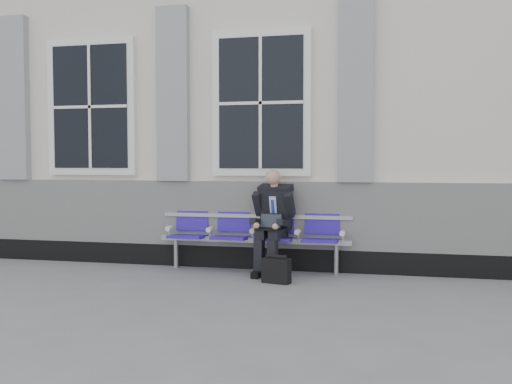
# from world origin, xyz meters

# --- Properties ---
(ground) EXTENTS (70.00, 70.00, 0.00)m
(ground) POSITION_xyz_m (0.00, 0.00, 0.00)
(ground) COLOR slate
(ground) RESTS_ON ground
(station_building) EXTENTS (14.40, 4.40, 4.49)m
(station_building) POSITION_xyz_m (-0.02, 3.47, 2.22)
(station_building) COLOR silver
(station_building) RESTS_ON ground
(bench) EXTENTS (2.60, 0.47, 0.91)m
(bench) POSITION_xyz_m (0.28, 1.32, 0.55)
(bench) COLOR #9EA0A3
(bench) RESTS_ON ground
(businessman) EXTENTS (0.56, 0.76, 1.36)m
(businessman) POSITION_xyz_m (0.56, 1.20, 0.74)
(businessman) COLOR black
(businessman) RESTS_ON ground
(briefcase) EXTENTS (0.36, 0.21, 0.35)m
(briefcase) POSITION_xyz_m (0.72, 0.63, 0.16)
(briefcase) COLOR black
(briefcase) RESTS_ON ground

